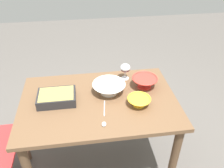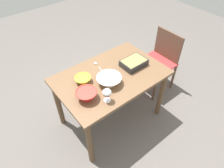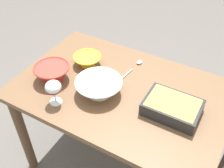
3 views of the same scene
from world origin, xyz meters
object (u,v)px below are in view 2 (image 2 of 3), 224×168
(wine_glass, at_px, (107,93))
(casserole_dish, at_px, (134,63))
(chair, at_px, (160,59))
(small_bowl, at_px, (87,94))
(dining_table, at_px, (111,83))
(mixing_bowl, at_px, (83,79))
(serving_bowl, at_px, (109,80))
(serving_spoon, at_px, (98,66))

(wine_glass, distance_m, casserole_dish, 0.62)
(chair, xyz_separation_m, small_bowl, (1.36, 0.20, 0.32))
(casserole_dish, bearing_deg, dining_table, -5.12)
(casserole_dish, bearing_deg, chair, -170.44)
(dining_table, xyz_separation_m, mixing_bowl, (0.29, -0.10, 0.15))
(dining_table, height_order, casserole_dish, casserole_dish)
(wine_glass, bearing_deg, serving_bowl, -132.50)
(wine_glass, height_order, serving_spoon, wine_glass)
(small_bowl, bearing_deg, serving_spoon, -138.26)
(dining_table, height_order, small_bowl, small_bowl)
(dining_table, relative_size, wine_glass, 8.31)
(wine_glass, relative_size, serving_bowl, 0.55)
(small_bowl, distance_m, serving_bowl, 0.30)
(dining_table, relative_size, chair, 1.40)
(dining_table, bearing_deg, serving_spoon, -85.14)
(wine_glass, relative_size, mixing_bowl, 0.82)
(casserole_dish, xyz_separation_m, serving_bowl, (0.41, 0.06, 0.01))
(casserole_dish, height_order, serving_bowl, serving_bowl)
(dining_table, distance_m, wine_glass, 0.43)
(mixing_bowl, bearing_deg, casserole_dish, 168.05)
(wine_glass, xyz_separation_m, small_bowl, (0.14, -0.15, -0.05))
(serving_spoon, bearing_deg, mixing_bowl, 22.30)
(dining_table, relative_size, mixing_bowl, 6.82)
(mixing_bowl, distance_m, small_bowl, 0.24)
(casserole_dish, height_order, mixing_bowl, casserole_dish)
(wine_glass, xyz_separation_m, serving_bowl, (-0.16, -0.18, -0.05))
(dining_table, xyz_separation_m, small_bowl, (0.39, 0.12, 0.17))
(wine_glass, bearing_deg, small_bowl, -47.24)
(dining_table, height_order, chair, chair)
(chair, distance_m, small_bowl, 1.41)
(chair, distance_m, serving_bowl, 1.12)
(serving_bowl, bearing_deg, serving_spoon, -103.68)
(chair, relative_size, wine_glass, 5.95)
(casserole_dish, bearing_deg, serving_bowl, 8.28)
(mixing_bowl, bearing_deg, serving_bowl, 136.94)
(small_bowl, bearing_deg, serving_bowl, -173.74)
(serving_spoon, bearing_deg, casserole_dish, 144.16)
(wine_glass, bearing_deg, chair, -164.09)
(wine_glass, bearing_deg, serving_spoon, -116.35)
(chair, xyz_separation_m, casserole_dish, (0.65, 0.11, 0.31))
(dining_table, bearing_deg, chair, -175.18)
(small_bowl, distance_m, serving_spoon, 0.50)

